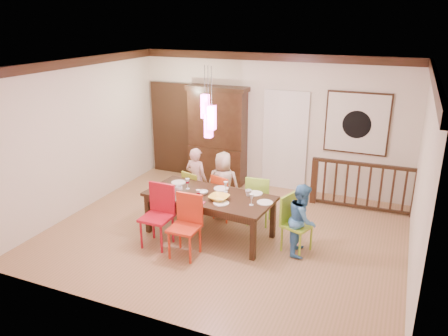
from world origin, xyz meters
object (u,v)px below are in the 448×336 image
at_px(china_hutch, 218,135).
at_px(person_end_right, 302,219).
at_px(person_far_mid, 223,185).
at_px(chair_far_left, 196,189).
at_px(balustrade, 363,186).
at_px(person_far_left, 196,180).
at_px(chair_end_right, 298,221).
at_px(dining_table, 209,199).

distance_m(china_hutch, person_end_right, 3.56).
bearing_deg(person_far_mid, china_hutch, -76.29).
relative_size(chair_far_left, balustrade, 0.42).
bearing_deg(chair_far_left, china_hutch, -62.92).
bearing_deg(person_far_left, balustrade, -147.86).
height_order(china_hutch, person_far_mid, china_hutch).
distance_m(chair_end_right, balustrade, 2.22).
relative_size(dining_table, chair_end_right, 2.41).
height_order(chair_end_right, person_end_right, person_end_right).
relative_size(chair_far_left, person_far_mid, 0.67).
bearing_deg(person_far_mid, dining_table, 83.29).
height_order(chair_end_right, balustrade, balustrade).
relative_size(chair_end_right, person_end_right, 0.80).
bearing_deg(chair_end_right, person_far_left, 88.51).
distance_m(dining_table, person_far_left, 1.06).
distance_m(chair_far_left, balustrade, 3.25).
xyz_separation_m(chair_end_right, china_hutch, (-2.46, 2.43, 0.56)).
relative_size(person_far_left, person_far_mid, 1.01).
relative_size(china_hutch, person_end_right, 1.87).
height_order(dining_table, china_hutch, china_hutch).
distance_m(chair_far_left, china_hutch, 1.85).
bearing_deg(chair_far_left, person_far_mid, -157.21).
xyz_separation_m(chair_far_left, chair_end_right, (2.16, -0.71, 0.05)).
height_order(person_far_left, person_far_mid, person_far_left).
bearing_deg(person_far_mid, person_end_right, 142.03).
xyz_separation_m(chair_end_right, balustrade, (0.79, 2.08, -0.03)).
height_order(chair_end_right, china_hutch, china_hutch).
xyz_separation_m(china_hutch, person_end_right, (2.54, -2.45, -0.51)).
bearing_deg(chair_end_right, balustrade, -2.50).
bearing_deg(dining_table, person_far_left, 133.31).
xyz_separation_m(china_hutch, person_far_left, (0.27, -1.64, -0.46)).
bearing_deg(chair_end_right, person_end_right, -88.12).
relative_size(chair_end_right, balustrade, 0.46).
bearing_deg(balustrade, chair_far_left, -157.03).
height_order(balustrade, person_far_left, person_far_left).
distance_m(china_hutch, person_far_mid, 1.92).
height_order(china_hutch, balustrade, china_hutch).
bearing_deg(dining_table, balustrade, 47.44).
distance_m(china_hutch, balustrade, 3.32).
distance_m(person_far_left, person_end_right, 2.41).
height_order(chair_far_left, chair_end_right, chair_end_right).
height_order(dining_table, person_far_left, person_far_left).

